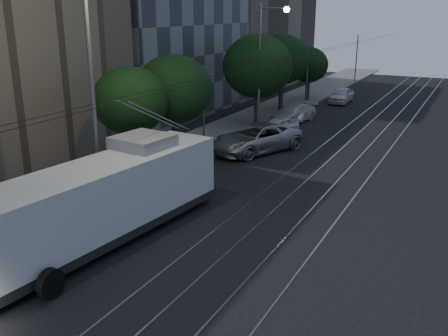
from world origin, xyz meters
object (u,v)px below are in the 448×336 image
at_px(car_white_a, 278,126).
at_px(streetlamp_far, 265,56).
at_px(trolleybus, 102,201).
at_px(pickup_silver, 256,138).
at_px(car_white_b, 293,113).
at_px(car_white_c, 296,113).
at_px(car_white_d, 342,95).
at_px(streetlamp_near, 98,71).

relative_size(car_white_a, streetlamp_far, 0.40).
height_order(trolleybus, pickup_silver, trolleybus).
bearing_deg(car_white_b, car_white_c, 105.86).
bearing_deg(pickup_silver, car_white_b, 119.40).
height_order(car_white_d, streetlamp_near, streetlamp_near).
bearing_deg(streetlamp_near, car_white_b, 88.85).
bearing_deg(trolleybus, car_white_a, 97.16).
xyz_separation_m(trolleybus, car_white_d, (0.32, 36.35, -1.00)).
height_order(car_white_a, streetlamp_near, streetlamp_near).
distance_m(car_white_d, streetlamp_near, 34.85).
xyz_separation_m(pickup_silver, car_white_b, (-1.03, 10.17, -0.21)).
bearing_deg(car_white_c, streetlamp_far, -115.58).
relative_size(car_white_a, car_white_d, 0.85).
bearing_deg(car_white_a, streetlamp_far, -171.68).
bearing_deg(streetlamp_far, streetlamp_near, -89.05).
xyz_separation_m(pickup_silver, car_white_c, (-1.03, 11.00, -0.32)).
height_order(pickup_silver, car_white_c, pickup_silver).
distance_m(pickup_silver, car_white_b, 10.23).
relative_size(trolleybus, streetlamp_near, 1.15).
height_order(car_white_c, car_white_d, car_white_d).
xyz_separation_m(car_white_b, streetlamp_near, (-0.47, -23.50, 5.99)).
height_order(car_white_b, streetlamp_near, streetlamp_near).
xyz_separation_m(car_white_c, streetlamp_near, (-0.47, -24.32, 6.11)).
bearing_deg(car_white_a, car_white_c, 113.42).
bearing_deg(streetlamp_near, car_white_d, 87.02).
bearing_deg(car_white_c, streetlamp_near, -108.67).
relative_size(car_white_b, car_white_d, 1.10).
distance_m(car_white_b, streetlamp_near, 24.25).
bearing_deg(trolleybus, streetlamp_near, 131.46).
bearing_deg(car_white_d, trolleybus, -90.57).
relative_size(car_white_d, streetlamp_near, 0.40).
bearing_deg(streetlamp_near, trolleybus, -54.47).
bearing_deg(car_white_b, trolleybus, -71.91).
bearing_deg(car_white_a, pickup_silver, -66.82).
height_order(trolleybus, car_white_a, trolleybus).
distance_m(car_white_b, car_white_c, 0.84).
relative_size(car_white_a, car_white_c, 1.06).
height_order(pickup_silver, car_white_a, pickup_silver).
relative_size(car_white_c, streetlamp_near, 0.32).
height_order(car_white_a, car_white_d, car_white_d).
xyz_separation_m(car_white_d, streetlamp_near, (-1.79, -34.30, 5.94)).
distance_m(pickup_silver, car_white_a, 5.25).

